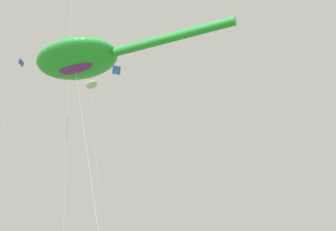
{
  "coord_description": "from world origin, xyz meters",
  "views": [
    {
      "loc": [
        -8.68,
        -2.36,
        1.78
      ],
      "look_at": [
        0.05,
        8.58,
        9.61
      ],
      "focal_mm": 44.15,
      "sensor_mm": 36.0,
      "label": 1
    }
  ],
  "objects": [
    {
      "name": "small_kite_bird_shape",
      "position": [
        2.91,
        21.24,
        18.57
      ],
      "size": [
        2.02,
        2.98,
        18.93
      ],
      "rotation": [
        0.0,
        0.0,
        -1.57
      ],
      "color": "white",
      "rests_on": "ground"
    },
    {
      "name": "small_kite_tiny_distant",
      "position": [
        -0.21,
        30.13,
        21.1
      ],
      "size": [
        1.38,
        0.81,
        24.92
      ],
      "rotation": [
        0.0,
        0.0,
        -0.5
      ],
      "color": "blue",
      "rests_on": "ground"
    },
    {
      "name": "small_kite_stunt_black",
      "position": [
        7.11,
        24.91,
        21.41
      ],
      "size": [
        2.4,
        2.12,
        24.23
      ],
      "rotation": [
        0.0,
        0.0,
        1.08
      ],
      "color": "blue",
      "rests_on": "ground"
    },
    {
      "name": "big_show_kite",
      "position": [
        -1.94,
        12.72,
        13.87
      ],
      "size": [
        6.33,
        9.48,
        14.48
      ],
      "rotation": [
        0.0,
        0.0,
        2.08
      ],
      "color": "green",
      "rests_on": "ground"
    }
  ]
}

